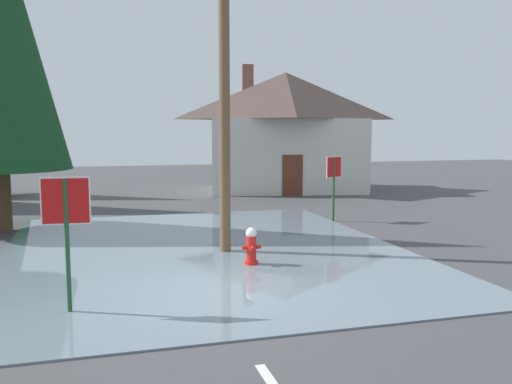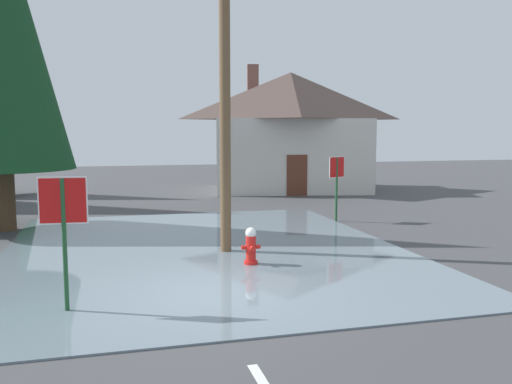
{
  "view_description": "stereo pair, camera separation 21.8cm",
  "coord_description": "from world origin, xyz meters",
  "px_view_note": "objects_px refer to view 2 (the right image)",
  "views": [
    {
      "loc": [
        -2.01,
        -10.05,
        3.17
      ],
      "look_at": [
        1.53,
        2.58,
        1.68
      ],
      "focal_mm": 37.99,
      "sensor_mm": 36.0,
      "label": 1
    },
    {
      "loc": [
        -1.8,
        -10.11,
        3.17
      ],
      "look_at": [
        1.53,
        2.58,
        1.68
      ],
      "focal_mm": 37.99,
      "sensor_mm": 36.0,
      "label": 2
    }
  ],
  "objects_px": {
    "house": "(290,129)",
    "utility_pole": "(225,97)",
    "fire_hydrant": "(251,247)",
    "stop_sign_near": "(63,215)",
    "stop_sign_far": "(337,175)"
  },
  "relations": [
    {
      "from": "house",
      "to": "fire_hydrant",
      "type": "bearing_deg",
      "value": -111.5
    },
    {
      "from": "stop_sign_near",
      "to": "utility_pole",
      "type": "height_order",
      "value": "utility_pole"
    },
    {
      "from": "fire_hydrant",
      "to": "utility_pole",
      "type": "relative_size",
      "value": 0.12
    },
    {
      "from": "stop_sign_far",
      "to": "stop_sign_near",
      "type": "bearing_deg",
      "value": -137.44
    },
    {
      "from": "utility_pole",
      "to": "fire_hydrant",
      "type": "bearing_deg",
      "value": -79.25
    },
    {
      "from": "house",
      "to": "stop_sign_near",
      "type": "bearing_deg",
      "value": -119.35
    },
    {
      "from": "stop_sign_near",
      "to": "fire_hydrant",
      "type": "xyz_separation_m",
      "value": [
        3.93,
        2.4,
        -1.27
      ]
    },
    {
      "from": "stop_sign_near",
      "to": "stop_sign_far",
      "type": "relative_size",
      "value": 1.05
    },
    {
      "from": "utility_pole",
      "to": "stop_sign_far",
      "type": "xyz_separation_m",
      "value": [
        4.7,
        3.74,
        -2.39
      ]
    },
    {
      "from": "stop_sign_far",
      "to": "house",
      "type": "xyz_separation_m",
      "value": [
        1.63,
        10.07,
        1.6
      ]
    },
    {
      "from": "stop_sign_near",
      "to": "stop_sign_far",
      "type": "height_order",
      "value": "stop_sign_near"
    },
    {
      "from": "house",
      "to": "utility_pole",
      "type": "bearing_deg",
      "value": -114.63
    },
    {
      "from": "stop_sign_near",
      "to": "fire_hydrant",
      "type": "distance_m",
      "value": 4.78
    },
    {
      "from": "utility_pole",
      "to": "stop_sign_near",
      "type": "bearing_deg",
      "value": -132.87
    },
    {
      "from": "utility_pole",
      "to": "stop_sign_far",
      "type": "distance_m",
      "value": 6.46
    }
  ]
}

